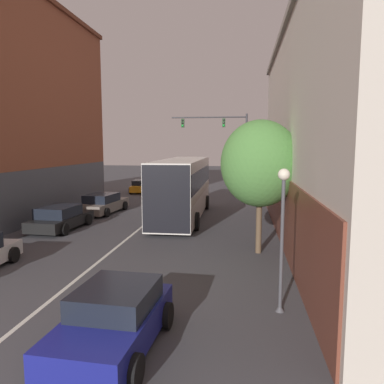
{
  "coord_description": "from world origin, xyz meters",
  "views": [
    {
      "loc": [
        5.61,
        -3.94,
        4.58
      ],
      "look_at": [
        2.73,
        17.2,
        1.92
      ],
      "focal_mm": 35.0,
      "sensor_mm": 36.0,
      "label": 1
    }
  ],
  "objects": [
    {
      "name": "street_lamp",
      "position": [
        6.7,
        6.2,
        2.34
      ],
      "size": [
        0.32,
        0.32,
        3.97
      ],
      "color": "#47474C",
      "rests_on": "ground_plane"
    },
    {
      "name": "parked_car_left_far",
      "position": [
        -4.16,
        31.74,
        0.59
      ],
      "size": [
        2.37,
        4.2,
        1.22
      ],
      "rotation": [
        0.0,
        0.0,
        1.65
      ],
      "color": "orange",
      "rests_on": "ground_plane"
    },
    {
      "name": "hatchback_foreground",
      "position": [
        2.78,
        3.77,
        0.67
      ],
      "size": [
        2.24,
        3.92,
        1.4
      ],
      "rotation": [
        0.0,
        0.0,
        1.51
      ],
      "color": "navy",
      "rests_on": "ground_plane"
    },
    {
      "name": "street_tree_near",
      "position": [
        6.33,
        11.94,
        3.82
      ],
      "size": [
        3.31,
        2.98,
        5.65
      ],
      "color": "brown",
      "rests_on": "ground_plane"
    },
    {
      "name": "lane_center_line",
      "position": [
        0.0,
        17.66,
        0.0
      ],
      "size": [
        0.14,
        47.32,
        0.01
      ],
      "color": "silver",
      "rests_on": "ground_plane"
    },
    {
      "name": "building_right_storefront",
      "position": [
        11.79,
        14.68,
        5.29
      ],
      "size": [
        9.0,
        24.06,
        10.34
      ],
      "color": "beige",
      "rests_on": "ground_plane"
    },
    {
      "name": "parked_car_left_distant",
      "position": [
        -4.28,
        15.05,
        0.62
      ],
      "size": [
        2.33,
        4.34,
        1.31
      ],
      "rotation": [
        0.0,
        0.0,
        1.51
      ],
      "color": "black",
      "rests_on": "ground_plane"
    },
    {
      "name": "parked_car_left_near",
      "position": [
        -3.83,
        20.26,
        0.63
      ],
      "size": [
        2.44,
        4.77,
        1.33
      ],
      "rotation": [
        0.0,
        0.0,
        1.47
      ],
      "color": "slate",
      "rests_on": "ground_plane"
    },
    {
      "name": "bus",
      "position": [
        1.86,
        19.22,
        2.08
      ],
      "size": [
        2.89,
        11.11,
        3.72
      ],
      "rotation": [
        0.0,
        0.0,
        1.58
      ],
      "color": "silver",
      "rests_on": "ground_plane"
    },
    {
      "name": "traffic_signal_gantry",
      "position": [
        3.98,
        31.31,
        5.32
      ],
      "size": [
        7.1,
        0.36,
        7.49
      ],
      "color": "#333338",
      "rests_on": "ground_plane"
    }
  ]
}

